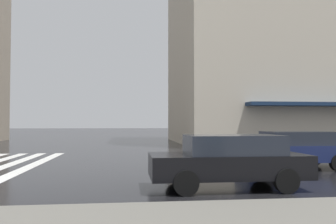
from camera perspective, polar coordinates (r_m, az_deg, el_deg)
The scene contains 3 objects.
haussmann_block_corner at distance 35.23m, azimuth 21.28°, elevation 13.97°, with size 16.17×23.22×23.00m.
car_navy at distance 13.98m, azimuth 20.20°, elevation -5.71°, with size 1.85×4.10×1.41m.
car_black at distance 9.40m, azimuth 9.99°, elevation -7.75°, with size 1.85×4.10×1.41m.
Camera 1 is at (-9.96, -5.61, 1.72)m, focal length 37.00 mm.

